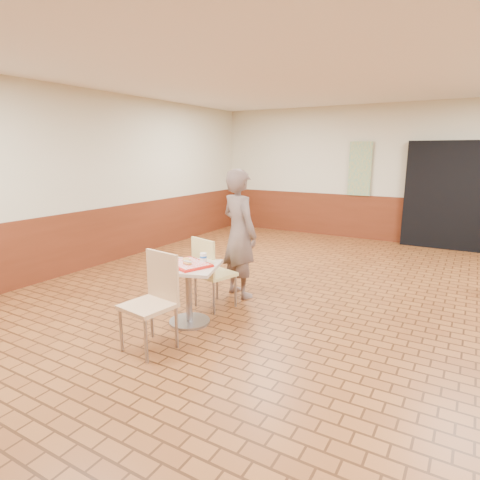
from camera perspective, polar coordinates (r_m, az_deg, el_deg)
The scene contains 12 objects.
room_shell at distance 4.66m, azimuth 9.04°, elevation 6.41°, with size 8.01×10.01×3.01m.
wainscot_band at distance 4.87m, azimuth 8.64°, elevation -5.36°, with size 8.00×10.00×1.00m.
corridor_doorway at distance 9.26m, azimuth 27.31°, elevation 5.64°, with size 1.60×0.22×2.20m, color black.
promo_poster at distance 9.55m, azimuth 16.69°, elevation 9.67°, with size 0.50×0.03×1.20m, color gray.
main_table at distance 4.71m, azimuth -7.33°, elevation -6.27°, with size 0.67×0.67×0.70m.
chair_main_front at distance 4.19m, azimuth -12.14°, elevation -7.78°, with size 0.51×0.51×0.99m.
chair_main_back at distance 5.11m, azimuth -4.22°, elevation -4.18°, with size 0.53×0.53×0.93m.
customer at distance 5.48m, azimuth -0.09°, elevation 0.89°, with size 0.64×0.42×1.76m, color #675450.
serving_tray at distance 4.64m, azimuth -7.41°, elevation -3.40°, with size 0.49×0.38×0.03m.
ring_donut at distance 4.72m, azimuth -7.60°, elevation -2.75°, with size 0.10×0.10×0.03m, color #E6AA54.
long_john_donut at distance 4.56m, azimuth -7.48°, elevation -3.24°, with size 0.14×0.08×0.04m.
paper_cup at distance 4.66m, azimuth -5.23°, elevation -2.44°, with size 0.08×0.08×0.10m.
Camera 1 is at (1.68, -4.32, 1.98)m, focal length 30.00 mm.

